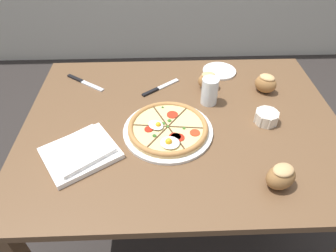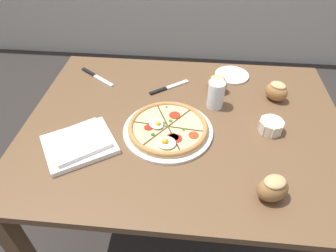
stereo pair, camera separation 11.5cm
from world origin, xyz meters
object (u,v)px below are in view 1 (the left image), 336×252
(bread_piece_mid, at_px, (266,83))
(water_glass, at_px, (209,92))
(side_saucer, at_px, (219,71))
(ramekin_bowl, at_px, (266,117))
(pizza, at_px, (168,128))
(dining_table, at_px, (182,137))
(napkin_folded, at_px, (80,152))
(bread_piece_near, at_px, (208,80))
(knife_spare, at_px, (85,82))
(bread_piece_far, at_px, (281,176))
(knife_main, at_px, (160,88))

(bread_piece_mid, xyz_separation_m, water_glass, (-0.27, -0.07, 0.01))
(water_glass, relative_size, side_saucer, 0.72)
(ramekin_bowl, height_order, side_saucer, ramekin_bowl)
(pizza, distance_m, water_glass, 0.26)
(dining_table, xyz_separation_m, bread_piece_mid, (0.39, 0.19, 0.14))
(napkin_folded, bearing_deg, bread_piece_near, 38.38)
(napkin_folded, distance_m, side_saucer, 0.80)
(bread_piece_near, relative_size, knife_spare, 0.49)
(pizza, xyz_separation_m, napkin_folded, (-0.32, -0.11, -0.00))
(bread_piece_far, relative_size, knife_spare, 0.62)
(bread_piece_far, bearing_deg, knife_main, 123.28)
(dining_table, bearing_deg, knife_spare, 146.82)
(bread_piece_mid, height_order, side_saucer, bread_piece_mid)
(napkin_folded, relative_size, side_saucer, 1.93)
(pizza, xyz_separation_m, bread_piece_far, (0.35, -0.27, 0.03))
(pizza, distance_m, bread_piece_near, 0.35)
(pizza, xyz_separation_m, bread_piece_mid, (0.45, 0.26, 0.03))
(pizza, distance_m, knife_main, 0.30)
(knife_spare, bearing_deg, dining_table, 3.01)
(pizza, distance_m, napkin_folded, 0.34)
(bread_piece_near, height_order, knife_spare, bread_piece_near)
(side_saucer, bearing_deg, ramekin_bowl, -72.28)
(ramekin_bowl, xyz_separation_m, knife_main, (-0.42, 0.25, -0.02))
(pizza, xyz_separation_m, water_glass, (0.18, 0.19, 0.03))
(napkin_folded, height_order, side_saucer, napkin_folded)
(ramekin_bowl, bearing_deg, bread_piece_near, 129.23)
(ramekin_bowl, height_order, knife_spare, ramekin_bowl)
(pizza, bearing_deg, bread_piece_far, -37.72)
(ramekin_bowl, relative_size, bread_piece_near, 1.02)
(ramekin_bowl, xyz_separation_m, bread_piece_far, (-0.05, -0.32, 0.02))
(bread_piece_near, bearing_deg, knife_main, 178.62)
(pizza, bearing_deg, bread_piece_near, 56.58)
(pizza, height_order, side_saucer, pizza)
(ramekin_bowl, relative_size, side_saucer, 0.59)
(bread_piece_mid, relative_size, water_glass, 1.01)
(napkin_folded, height_order, knife_spare, napkin_folded)
(bread_piece_near, bearing_deg, water_glass, -95.08)
(bread_piece_far, distance_m, water_glass, 0.48)
(bread_piece_far, bearing_deg, pizza, 142.28)
(knife_main, bearing_deg, bread_piece_near, -38.64)
(ramekin_bowl, distance_m, knife_spare, 0.84)
(pizza, distance_m, bread_piece_far, 0.44)
(ramekin_bowl, relative_size, bread_piece_mid, 0.80)
(ramekin_bowl, height_order, knife_main, ramekin_bowl)
(knife_main, relative_size, water_glass, 1.47)
(knife_main, height_order, side_saucer, same)
(bread_piece_mid, height_order, bread_piece_far, bread_piece_far)
(napkin_folded, relative_size, bread_piece_mid, 2.64)
(bread_piece_near, height_order, water_glass, water_glass)
(bread_piece_far, bearing_deg, ramekin_bowl, 81.30)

